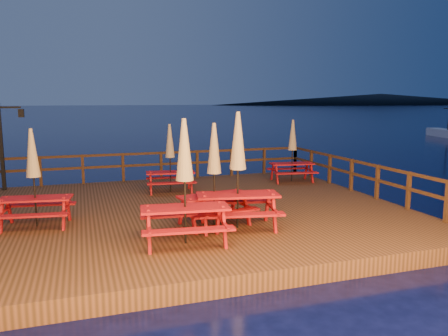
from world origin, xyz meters
The scene contains 12 objects.
ground centered at (0.00, 0.00, 0.00)m, with size 500.00×500.00×0.00m, color black.
deck centered at (0.00, 0.00, 0.20)m, with size 12.00×10.00×0.40m, color #3F2814.
deck_piles centered at (0.00, 0.00, -0.30)m, with size 11.44×9.44×1.40m.
railing centered at (0.00, 1.78, 1.16)m, with size 11.80×9.75×1.10m.
lamp_post centered at (-5.39, 4.55, 2.20)m, with size 0.85×0.18×3.00m.
headland_right centered at (185.00, 230.00, 3.50)m, with size 230.40×86.40×7.00m, color black.
picnic_table_0 centered at (-0.87, -2.97, 1.82)m, with size 2.07×1.77×2.73m.
picnic_table_1 centered at (0.15, -1.79, 1.73)m, with size 2.03×1.78×2.56m.
picnic_table_2 centered at (-0.11, 2.44, 1.60)m, with size 1.76×1.51×2.31m.
picnic_table_3 centered at (0.62, -2.23, 1.87)m, with size 2.25×1.97×2.84m.
picnic_table_4 centered at (4.69, 2.88, 1.63)m, with size 1.83×1.58×2.36m.
picnic_table_5 centered at (-4.08, -0.57, 1.66)m, with size 1.88×1.63×2.43m.
Camera 1 is at (-2.94, -11.97, 3.53)m, focal length 35.00 mm.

